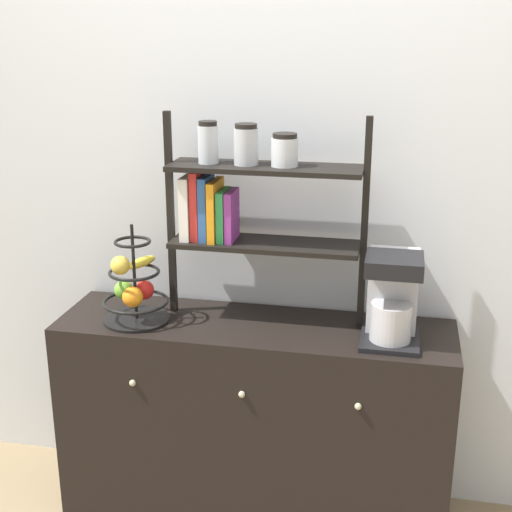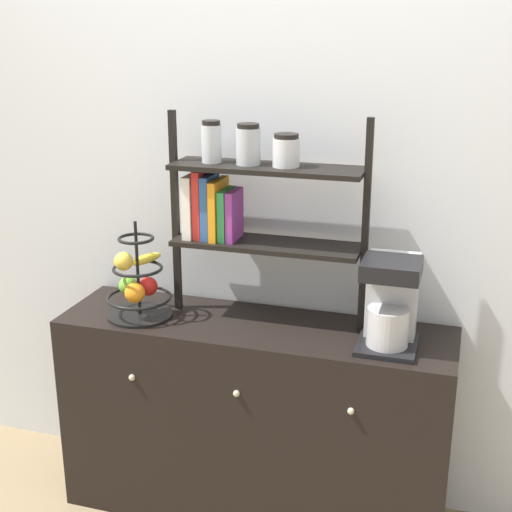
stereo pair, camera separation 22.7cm
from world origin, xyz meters
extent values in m
cube|color=silver|center=(0.00, 0.45, 1.30)|extent=(7.00, 0.05, 2.60)
cube|color=black|center=(0.00, 0.20, 0.40)|extent=(1.47, 0.40, 0.80)
sphere|color=#B2AD8C|center=(-0.40, -0.01, 0.62)|extent=(0.02, 0.02, 0.02)
sphere|color=#B2AD8C|center=(0.00, -0.01, 0.62)|extent=(0.02, 0.02, 0.02)
sphere|color=#B2AD8C|center=(0.40, -0.01, 0.62)|extent=(0.02, 0.02, 0.02)
cube|color=black|center=(0.49, 0.15, 0.81)|extent=(0.20, 0.23, 0.02)
cube|color=#B7B7BC|center=(0.49, 0.22, 0.97)|extent=(0.17, 0.09, 0.30)
cylinder|color=#B7B7BC|center=(0.49, 0.13, 0.89)|extent=(0.14, 0.14, 0.13)
cube|color=black|center=(0.49, 0.14, 1.09)|extent=(0.19, 0.18, 0.06)
cylinder|color=black|center=(-0.44, 0.15, 0.81)|extent=(0.25, 0.25, 0.01)
cylinder|color=black|center=(-0.44, 0.15, 0.99)|extent=(0.01, 0.01, 0.36)
torus|color=black|center=(-0.44, 0.15, 0.88)|extent=(0.25, 0.25, 0.01)
torus|color=black|center=(-0.44, 0.15, 0.99)|extent=(0.19, 0.19, 0.01)
torus|color=black|center=(-0.44, 0.15, 1.11)|extent=(0.13, 0.13, 0.01)
sphere|color=red|center=(-0.41, 0.18, 0.91)|extent=(0.07, 0.07, 0.07)
sphere|color=#6BAD33|center=(-0.49, 0.17, 0.91)|extent=(0.07, 0.07, 0.07)
sphere|color=orange|center=(-0.43, 0.10, 0.91)|extent=(0.08, 0.08, 0.08)
ellipsoid|color=yellow|center=(-0.43, 0.20, 1.01)|extent=(0.09, 0.15, 0.04)
sphere|color=gold|center=(-0.48, 0.12, 1.03)|extent=(0.07, 0.07, 0.07)
cube|color=black|center=(-0.33, 0.28, 1.18)|extent=(0.02, 0.02, 0.76)
cube|color=black|center=(0.38, 0.28, 1.18)|extent=(0.02, 0.02, 0.76)
cube|color=black|center=(0.03, 0.28, 1.09)|extent=(0.69, 0.20, 0.02)
cube|color=black|center=(0.03, 0.28, 1.37)|extent=(0.69, 0.20, 0.02)
cube|color=white|center=(-0.26, 0.28, 1.22)|extent=(0.03, 0.14, 0.23)
cube|color=red|center=(-0.23, 0.28, 1.23)|extent=(0.03, 0.13, 0.25)
cube|color=#2D599E|center=(-0.19, 0.28, 1.22)|extent=(0.03, 0.14, 0.24)
cube|color=orange|center=(-0.16, 0.28, 1.21)|extent=(0.03, 0.16, 0.22)
cube|color=#2D8C47|center=(-0.13, 0.28, 1.19)|extent=(0.03, 0.14, 0.19)
cube|color=#8C338C|center=(-0.10, 0.28, 1.19)|extent=(0.03, 0.13, 0.19)
cylinder|color=silver|center=(-0.18, 0.28, 1.45)|extent=(0.07, 0.07, 0.13)
cylinder|color=black|center=(-0.18, 0.28, 1.52)|extent=(0.07, 0.07, 0.02)
cylinder|color=#ADB2B7|center=(-0.04, 0.28, 1.45)|extent=(0.09, 0.09, 0.13)
cylinder|color=black|center=(-0.04, 0.28, 1.52)|extent=(0.08, 0.08, 0.02)
cylinder|color=silver|center=(0.09, 0.28, 1.43)|extent=(0.10, 0.10, 0.10)
cylinder|color=black|center=(0.09, 0.28, 1.49)|extent=(0.09, 0.09, 0.02)
camera|label=1|loc=(0.50, -2.16, 1.86)|focal=50.00mm
camera|label=2|loc=(0.72, -2.11, 1.86)|focal=50.00mm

